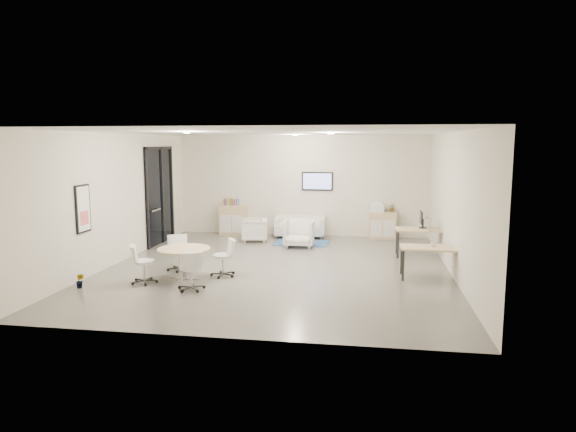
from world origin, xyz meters
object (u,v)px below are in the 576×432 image
(armchair_right, at_px, (299,232))
(round_table, at_px, (184,252))
(desk_rear, at_px, (423,232))
(armchair_left, at_px, (254,229))
(desk_front, at_px, (432,250))
(sideboard_left, at_px, (233,220))
(loveseat, at_px, (300,227))
(sideboard_right, at_px, (383,225))

(armchair_right, relative_size, round_table, 0.75)
(desk_rear, bearing_deg, armchair_left, 160.39)
(desk_front, bearing_deg, armchair_right, 138.24)
(sideboard_left, relative_size, armchair_right, 1.11)
(round_table, bearing_deg, loveseat, 71.47)
(sideboard_left, bearing_deg, loveseat, -3.83)
(sideboard_left, bearing_deg, desk_front, -39.18)
(sideboard_left, xyz_separation_m, round_table, (0.40, -5.58, 0.14))
(sideboard_right, bearing_deg, desk_front, -78.73)
(sideboard_left, bearing_deg, armchair_right, -34.82)
(loveseat, bearing_deg, sideboard_right, -0.24)
(sideboard_right, relative_size, armchair_left, 1.10)
(sideboard_left, xyz_separation_m, loveseat, (2.23, -0.15, -0.16))
(loveseat, distance_m, desk_rear, 4.23)
(armchair_right, xyz_separation_m, round_table, (-1.98, -3.92, 0.18))
(desk_front, bearing_deg, desk_rear, 89.19)
(sideboard_left, bearing_deg, desk_rear, -22.91)
(desk_front, relative_size, round_table, 1.18)
(armchair_left, xyz_separation_m, round_table, (-0.54, -4.56, 0.23))
(sideboard_right, bearing_deg, loveseat, -176.35)
(loveseat, height_order, round_table, round_table)
(sideboard_right, distance_m, armchair_left, 3.99)
(loveseat, bearing_deg, armchair_left, -149.67)
(sideboard_left, height_order, sideboard_right, sideboard_left)
(sideboard_right, distance_m, round_table, 7.12)
(desk_front, bearing_deg, sideboard_right, 101.52)
(loveseat, xyz_separation_m, desk_rear, (3.54, -2.29, 0.34))
(loveseat, xyz_separation_m, desk_front, (3.50, -4.52, 0.31))
(armchair_right, bearing_deg, sideboard_right, 32.57)
(desk_rear, height_order, desk_front, desk_rear)
(sideboard_right, height_order, loveseat, sideboard_right)
(loveseat, bearing_deg, round_table, -112.43)
(armchair_left, distance_m, desk_rear, 5.04)
(sideboard_left, relative_size, loveseat, 0.59)
(round_table, bearing_deg, sideboard_left, 94.13)
(sideboard_right, relative_size, round_table, 0.74)
(sideboard_left, bearing_deg, round_table, -85.87)
(loveseat, bearing_deg, desk_rear, -36.77)
(armchair_left, height_order, desk_front, armchair_left)
(loveseat, relative_size, desk_rear, 1.11)
(sideboard_left, relative_size, armchair_left, 1.25)
(armchair_right, xyz_separation_m, desk_rear, (3.38, -0.78, 0.23))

